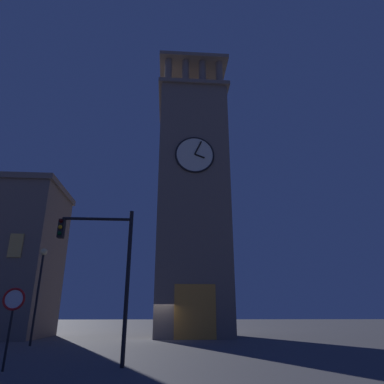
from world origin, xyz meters
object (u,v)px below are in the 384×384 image
at_px(traffic_signal_near, 106,259).
at_px(no_horn_sign, 13,305).
at_px(clocktower, 192,201).
at_px(street_lamp, 40,277).

relative_size(traffic_signal_near, no_horn_sign, 2.15).
height_order(traffic_signal_near, no_horn_sign, traffic_signal_near).
distance_m(clocktower, traffic_signal_near, 19.65).
relative_size(clocktower, no_horn_sign, 11.01).
bearing_deg(clocktower, street_lamp, 37.98).
distance_m(clocktower, no_horn_sign, 21.76).
relative_size(traffic_signal_near, street_lamp, 0.99).
height_order(clocktower, no_horn_sign, clocktower).
distance_m(clocktower, street_lamp, 15.31).
bearing_deg(street_lamp, no_horn_sign, 105.30).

